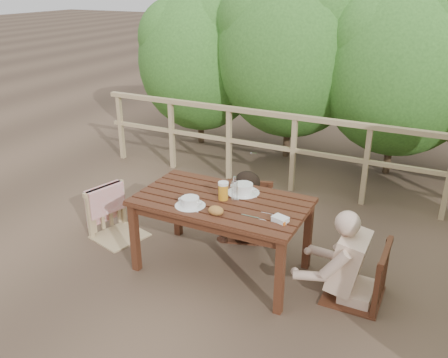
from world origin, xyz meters
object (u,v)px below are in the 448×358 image
at_px(beer_glass, 223,192).
at_px(butter_tub, 280,220).
at_px(diner_right, 365,231).
at_px(bread_roll, 216,211).
at_px(chair_left, 116,195).
at_px(chair_far, 248,191).
at_px(chair_right, 359,246).
at_px(soup_far, 243,189).
at_px(soup_near, 190,202).
at_px(bottle, 235,189).
at_px(table, 222,235).
at_px(woman, 249,183).

height_order(beer_glass, butter_tub, beer_glass).
xyz_separation_m(diner_right, beer_glass, (-1.23, -0.11, 0.14)).
relative_size(diner_right, bread_roll, 9.57).
distance_m(chair_left, chair_far, 1.36).
relative_size(chair_right, beer_glass, 5.60).
height_order(chair_left, beer_glass, chair_left).
bearing_deg(soup_far, bread_roll, -93.62).
xyz_separation_m(chair_left, soup_near, (1.05, -0.27, 0.26)).
relative_size(diner_right, butter_tub, 10.15).
bearing_deg(diner_right, chair_left, 91.82).
xyz_separation_m(bottle, butter_tub, (0.50, -0.20, -0.09)).
bearing_deg(table, diner_right, 5.33).
bearing_deg(butter_tub, soup_far, 160.64).
distance_m(chair_left, chair_right, 2.45).
bearing_deg(bread_roll, butter_tub, 11.61).
relative_size(woman, butter_tub, 9.14).
xyz_separation_m(soup_near, bottle, (0.30, 0.27, 0.07)).
relative_size(soup_near, bottle, 1.12).
xyz_separation_m(diner_right, bread_roll, (-1.16, -0.38, 0.09)).
height_order(chair_left, chair_right, chair_right).
height_order(soup_near, soup_far, soup_far).
bearing_deg(butter_tub, table, -176.70).
bearing_deg(bread_roll, table, 107.14).
height_order(soup_far, bottle, bottle).
relative_size(chair_left, soup_far, 3.29).
distance_m(diner_right, beer_glass, 1.24).
bearing_deg(table, soup_far, 62.81).
height_order(beer_glass, bottle, bottle).
distance_m(soup_near, bottle, 0.41).
bearing_deg(diner_right, bottle, 93.82).
relative_size(woman, bottle, 4.92).
xyz_separation_m(chair_far, beer_glass, (0.06, -0.70, 0.30)).
relative_size(soup_near, bread_roll, 1.96).
xyz_separation_m(diner_right, butter_tub, (-0.63, -0.27, 0.08)).
xyz_separation_m(diner_right, soup_near, (-1.43, -0.35, 0.10)).
relative_size(chair_far, soup_near, 3.74).
relative_size(chair_far, soup_far, 3.34).
xyz_separation_m(woman, soup_near, (-0.14, -0.96, 0.16)).
bearing_deg(woman, chair_right, 137.13).
relative_size(diner_right, beer_glass, 7.29).
xyz_separation_m(chair_left, woman, (1.18, 0.68, 0.10)).
bearing_deg(bottle, woman, 103.14).
distance_m(bottle, butter_tub, 0.55).
relative_size(chair_left, bread_roll, 7.22).
height_order(diner_right, bread_roll, diner_right).
xyz_separation_m(chair_far, bread_roll, (0.13, -0.97, 0.25)).
bearing_deg(chair_left, diner_right, -72.73).
bearing_deg(soup_near, bread_roll, -7.45).
height_order(diner_right, soup_near, diner_right).
height_order(chair_far, chair_right, chair_right).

